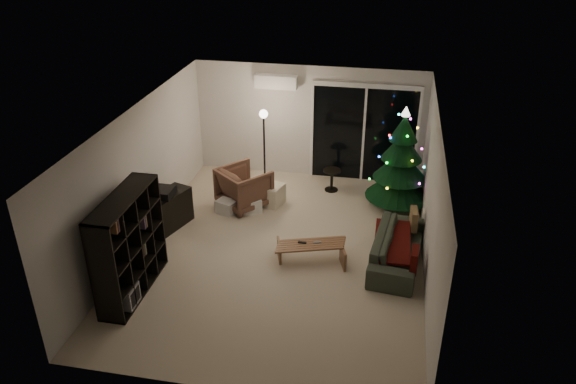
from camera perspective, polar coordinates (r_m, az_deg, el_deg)
name	(u,v)px	position (r m, az deg, el deg)	size (l,w,h in m)	color
room	(318,167)	(10.75, 3.07, 2.55)	(6.50, 7.51, 2.60)	beige
bookshelf	(116,244)	(9.08, -17.04, -5.07)	(0.42, 1.67, 1.67)	black
media_cabinet	(166,212)	(10.77, -12.31, -2.04)	(0.42, 1.11, 0.70)	black
stereo	(163,192)	(10.57, -12.53, -0.05)	(0.35, 0.42, 0.15)	black
armchair	(244,187)	(11.33, -4.46, 0.49)	(0.88, 0.91, 0.82)	brown
ottoman	(271,194)	(11.47, -1.75, -0.24)	(0.46, 0.46, 0.42)	#FBEBC8
cardboard_box_a	(227,207)	(11.22, -6.26, -1.50)	(0.38, 0.29, 0.27)	silver
cardboard_box_b	(252,206)	(11.23, -3.69, -1.38)	(0.38, 0.28, 0.26)	silver
side_table	(332,180)	(12.02, 4.45, 1.22)	(0.38, 0.38, 0.48)	black
floor_lamp	(264,153)	(11.73, -2.42, 4.03)	(0.28, 0.28, 1.75)	black
sofa	(398,248)	(9.79, 11.08, -5.60)	(1.93, 0.75, 0.56)	#3F4B3A
sofa_throw	(392,241)	(9.72, 10.56, -4.93)	(0.60, 1.39, 0.05)	#530A04
cushion_a	(414,219)	(10.24, 12.65, -2.69)	(0.11, 0.37, 0.37)	olive
cushion_b	(414,260)	(9.13, 12.70, -6.73)	(0.11, 0.37, 0.37)	#530A04
coffee_table	(311,253)	(9.66, 2.32, -6.19)	(1.17, 0.41, 0.37)	brown
remote_a	(302,242)	(9.58, 1.46, -5.14)	(0.15, 0.04, 0.02)	black
remote_b	(317,242)	(9.59, 2.98, -5.13)	(0.14, 0.04, 0.02)	slate
christmas_tree	(401,159)	(11.20, 11.43, 3.35)	(1.32, 1.32, 2.12)	#0C421B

